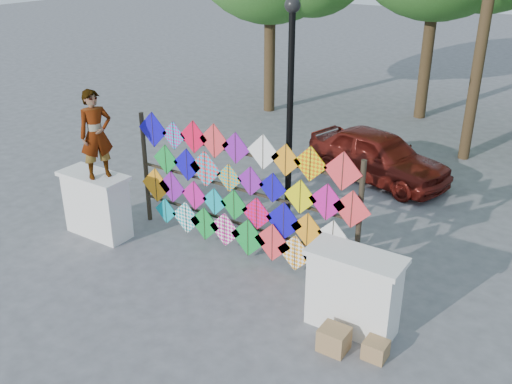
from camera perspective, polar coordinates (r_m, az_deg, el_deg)
ground at (r=10.23m, az=-4.08°, el=-7.68°), size 80.00×80.00×0.00m
parapet_left at (r=11.46m, az=-15.64°, el=-1.16°), size 1.40×0.65×1.28m
parapet_right at (r=8.59m, az=9.71°, el=-9.75°), size 1.40×0.65×1.28m
kite_rack at (r=10.13m, az=-1.43°, el=-0.26°), size 4.88×0.24×2.41m
vendor_woman at (r=10.78m, az=-15.72°, el=5.56°), size 0.62×0.72×1.65m
sedan at (r=13.91m, az=12.10°, el=3.60°), size 3.81×2.27×1.21m
lamppost at (r=10.53m, az=3.44°, el=9.33°), size 0.28×0.28×4.46m
cardboard_box_near at (r=8.42m, az=7.80°, el=-14.38°), size 0.40×0.36×0.36m
cardboard_box_far at (r=8.41m, az=11.87°, el=-15.16°), size 0.32×0.30×0.27m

